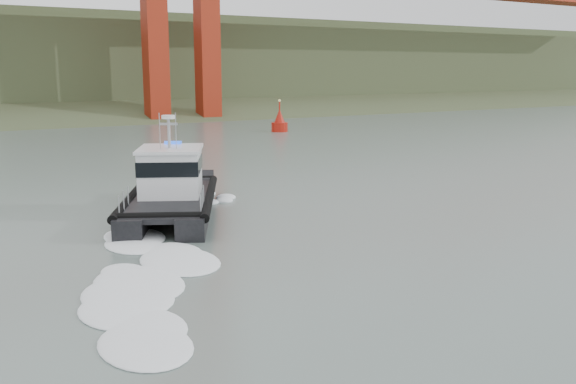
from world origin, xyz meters
TOP-DOWN VIEW (x-y plane):
  - ground at (0.00, 0.00)m, footprint 400.00×400.00m
  - patrol_boat at (-1.72, 16.71)m, footprint 8.51×11.72m
  - nav_buoy at (25.84, 53.30)m, footprint 1.99×1.99m

SIDE VIEW (x-z plane):
  - ground at x=0.00m, z-range 0.00..0.00m
  - nav_buoy at x=25.84m, z-range -0.98..3.17m
  - patrol_boat at x=-1.72m, z-range -1.34..4.04m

